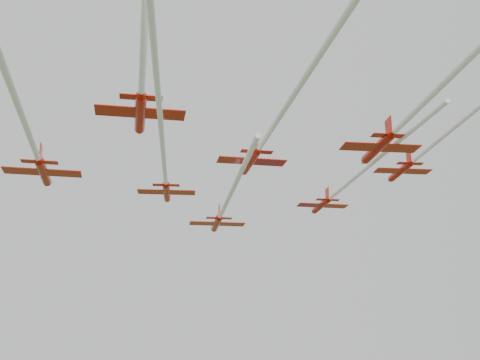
# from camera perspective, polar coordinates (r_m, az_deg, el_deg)

# --- Properties ---
(jet_lead) EXTENTS (14.99, 51.09, 2.96)m
(jet_lead) POSITION_cam_1_polar(r_m,az_deg,el_deg) (98.05, -1.59, -2.79)
(jet_lead) COLOR #C31004
(jet_row2_left) EXTENTS (14.65, 63.13, 2.60)m
(jet_row2_left) POSITION_cam_1_polar(r_m,az_deg,el_deg) (76.18, -7.26, 2.19)
(jet_row2_left) COLOR #C31004
(jet_row2_right) EXTENTS (14.04, 45.47, 2.38)m
(jet_row2_right) POSITION_cam_1_polar(r_m,az_deg,el_deg) (86.45, 9.72, -0.70)
(jet_row2_right) COLOR #C31004
(jet_row3_left) EXTENTS (15.73, 43.46, 2.95)m
(jet_row3_left) POSITION_cam_1_polar(r_m,az_deg,el_deg) (74.73, -18.81, 2.56)
(jet_row3_left) COLOR #C31004
(jet_row3_mid) EXTENTS (18.52, 57.18, 2.67)m
(jet_row3_mid) POSITION_cam_1_polar(r_m,az_deg,el_deg) (65.27, 3.56, 5.69)
(jet_row3_mid) COLOR #C31004
(jet_row3_right) EXTENTS (15.17, 63.84, 2.41)m
(jet_row3_right) POSITION_cam_1_polar(r_m,az_deg,el_deg) (74.29, 19.84, 4.89)
(jet_row3_right) COLOR #C31004
(jet_row4_left) EXTENTS (19.73, 62.52, 2.87)m
(jet_row4_left) POSITION_cam_1_polar(r_m,az_deg,el_deg) (51.53, -9.09, 13.06)
(jet_row4_left) COLOR #C31004
(jet_row4_right) EXTENTS (16.64, 65.14, 2.67)m
(jet_row4_right) POSITION_cam_1_polar(r_m,az_deg,el_deg) (55.72, 18.95, 8.90)
(jet_row4_right) COLOR #C31004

